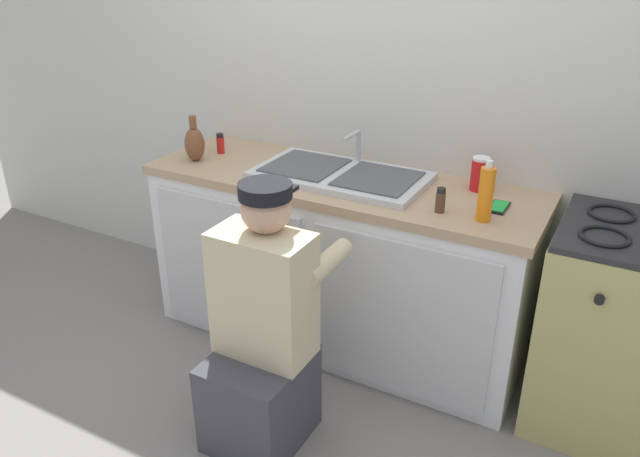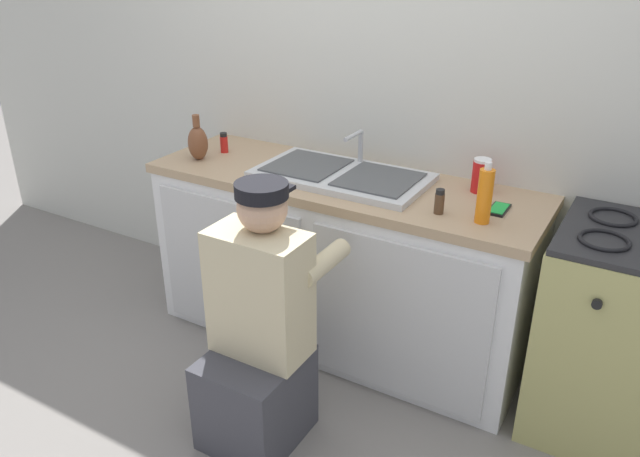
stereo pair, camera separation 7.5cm
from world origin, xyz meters
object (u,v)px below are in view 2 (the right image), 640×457
object	(u,v)px
soap_bottle_orange	(485,196)
spice_bottle_pepper	(439,202)
vase_decorative	(198,142)
stove_range	(625,337)
soda_cup_red	(481,176)
plumber_person	(259,339)
cell_phone	(499,209)
sink_double_basin	(342,175)
spice_bottle_red	(224,143)

from	to	relation	value
soap_bottle_orange	spice_bottle_pepper	distance (m)	0.19
spice_bottle_pepper	vase_decorative	bearing A→B (deg)	178.60
stove_range	vase_decorative	xyz separation A→B (m)	(-2.06, -0.12, 0.52)
vase_decorative	soap_bottle_orange	bearing A→B (deg)	-1.06
stove_range	soda_cup_red	xyz separation A→B (m)	(-0.70, 0.17, 0.51)
plumber_person	vase_decorative	bearing A→B (deg)	141.35
soap_bottle_orange	vase_decorative	xyz separation A→B (m)	(-1.47, 0.03, -0.02)
spice_bottle_pepper	cell_phone	distance (m)	0.26
plumber_person	vase_decorative	distance (m)	1.15
vase_decorative	spice_bottle_pepper	distance (m)	1.29
stove_range	sink_double_basin	bearing A→B (deg)	179.90
vase_decorative	stove_range	bearing A→B (deg)	3.34
stove_range	soda_cup_red	world-z (taller)	soda_cup_red
sink_double_basin	vase_decorative	world-z (taller)	vase_decorative
cell_phone	stove_range	bearing A→B (deg)	-0.20
sink_double_basin	plumber_person	size ratio (longest dim) A/B	0.72
soap_bottle_orange	vase_decorative	size ratio (longest dim) A/B	1.09
sink_double_basin	vase_decorative	size ratio (longest dim) A/B	3.48
stove_range	cell_phone	xyz separation A→B (m)	(-0.56, 0.00, 0.44)
stove_range	soda_cup_red	bearing A→B (deg)	166.55
plumber_person	soap_bottle_orange	xyz separation A→B (m)	(0.66, 0.62, 0.53)
stove_range	vase_decorative	size ratio (longest dim) A/B	3.95
plumber_person	soda_cup_red	xyz separation A→B (m)	(0.56, 0.93, 0.50)
vase_decorative	cell_phone	bearing A→B (deg)	4.67
sink_double_basin	vase_decorative	distance (m)	0.77
soda_cup_red	cell_phone	bearing A→B (deg)	-51.06
sink_double_basin	soda_cup_red	xyz separation A→B (m)	(0.61, 0.16, 0.06)
soda_cup_red	spice_bottle_pepper	world-z (taller)	soda_cup_red
spice_bottle_red	vase_decorative	distance (m)	0.17
plumber_person	spice_bottle_pepper	distance (m)	0.91
soda_cup_red	vase_decorative	bearing A→B (deg)	-168.11
stove_range	soap_bottle_orange	bearing A→B (deg)	-165.97
stove_range	vase_decorative	distance (m)	2.13
soap_bottle_orange	spice_bottle_pepper	size ratio (longest dim) A/B	2.38
stove_range	spice_bottle_red	bearing A→B (deg)	178.95
spice_bottle_red	vase_decorative	bearing A→B (deg)	-103.69
sink_double_basin	stove_range	distance (m)	1.38
vase_decorative	spice_bottle_pepper	bearing A→B (deg)	-1.40
stove_range	plumber_person	xyz separation A→B (m)	(-1.25, -0.77, 0.01)
stove_range	soap_bottle_orange	distance (m)	0.82
stove_range	spice_bottle_pepper	xyz separation A→B (m)	(-0.77, -0.15, 0.48)
soap_bottle_orange	spice_bottle_pepper	world-z (taller)	soap_bottle_orange
cell_phone	spice_bottle_red	bearing A→B (deg)	178.62
soda_cup_red	soap_bottle_orange	xyz separation A→B (m)	(0.11, -0.31, 0.04)
soda_cup_red	cell_phone	xyz separation A→B (m)	(0.13, -0.16, -0.07)
stove_range	spice_bottle_red	xyz separation A→B (m)	(-2.02, 0.04, 0.48)
stove_range	spice_bottle_red	world-z (taller)	spice_bottle_red
plumber_person	stove_range	bearing A→B (deg)	31.41
plumber_person	spice_bottle_pepper	world-z (taller)	plumber_person
spice_bottle_red	vase_decorative	world-z (taller)	vase_decorative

